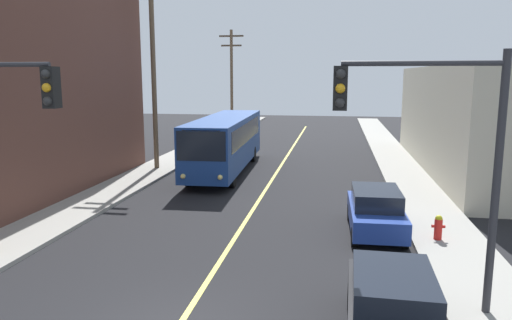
{
  "coord_description": "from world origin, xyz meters",
  "views": [
    {
      "loc": [
        3.39,
        -9.5,
        5.58
      ],
      "look_at": [
        0.0,
        10.95,
        2.0
      ],
      "focal_mm": 34.29,
      "sensor_mm": 36.0,
      "label": 1
    }
  ],
  "objects_px": {
    "parked_car_black": "(392,308)",
    "traffic_signal_right_corner": "(428,133)",
    "city_bus": "(226,141)",
    "fire_hydrant": "(438,227)",
    "parked_car_blue": "(376,210)",
    "utility_pole_mid": "(153,61)",
    "utility_pole_far": "(232,76)"
  },
  "relations": [
    {
      "from": "parked_car_black",
      "to": "traffic_signal_right_corner",
      "type": "distance_m",
      "value": 3.9
    },
    {
      "from": "traffic_signal_right_corner",
      "to": "fire_hydrant",
      "type": "relative_size",
      "value": 7.14
    },
    {
      "from": "utility_pole_mid",
      "to": "utility_pole_far",
      "type": "height_order",
      "value": "utility_pole_mid"
    },
    {
      "from": "parked_car_black",
      "to": "traffic_signal_right_corner",
      "type": "bearing_deg",
      "value": 64.37
    },
    {
      "from": "parked_car_blue",
      "to": "parked_car_black",
      "type": "bearing_deg",
      "value": -91.63
    },
    {
      "from": "parked_car_black",
      "to": "parked_car_blue",
      "type": "height_order",
      "value": "same"
    },
    {
      "from": "utility_pole_far",
      "to": "utility_pole_mid",
      "type": "bearing_deg",
      "value": -90.66
    },
    {
      "from": "parked_car_blue",
      "to": "utility_pole_far",
      "type": "height_order",
      "value": "utility_pole_far"
    },
    {
      "from": "city_bus",
      "to": "utility_pole_far",
      "type": "height_order",
      "value": "utility_pole_far"
    },
    {
      "from": "parked_car_black",
      "to": "utility_pole_mid",
      "type": "bearing_deg",
      "value": 123.79
    },
    {
      "from": "utility_pole_far",
      "to": "fire_hydrant",
      "type": "height_order",
      "value": "utility_pole_far"
    },
    {
      "from": "utility_pole_far",
      "to": "traffic_signal_right_corner",
      "type": "height_order",
      "value": "utility_pole_far"
    },
    {
      "from": "parked_car_blue",
      "to": "traffic_signal_right_corner",
      "type": "relative_size",
      "value": 0.74
    },
    {
      "from": "city_bus",
      "to": "parked_car_black",
      "type": "xyz_separation_m",
      "value": [
        7.64,
        -17.99,
        -0.98
      ]
    },
    {
      "from": "city_bus",
      "to": "traffic_signal_right_corner",
      "type": "relative_size",
      "value": 2.04
    },
    {
      "from": "city_bus",
      "to": "traffic_signal_right_corner",
      "type": "xyz_separation_m",
      "value": [
        8.42,
        -16.37,
        2.49
      ]
    },
    {
      "from": "city_bus",
      "to": "utility_pole_far",
      "type": "distance_m",
      "value": 20.6
    },
    {
      "from": "parked_car_blue",
      "to": "utility_pole_mid",
      "type": "relative_size",
      "value": 0.39
    },
    {
      "from": "fire_hydrant",
      "to": "utility_pole_mid",
      "type": "bearing_deg",
      "value": 142.28
    },
    {
      "from": "city_bus",
      "to": "utility_pole_mid",
      "type": "bearing_deg",
      "value": -175.2
    },
    {
      "from": "city_bus",
      "to": "utility_pole_mid",
      "type": "relative_size",
      "value": 1.07
    },
    {
      "from": "utility_pole_mid",
      "to": "fire_hydrant",
      "type": "relative_size",
      "value": 13.64
    },
    {
      "from": "city_bus",
      "to": "fire_hydrant",
      "type": "distance_m",
      "value": 14.97
    },
    {
      "from": "parked_car_black",
      "to": "utility_pole_far",
      "type": "bearing_deg",
      "value": 107.0
    },
    {
      "from": "utility_pole_mid",
      "to": "fire_hydrant",
      "type": "bearing_deg",
      "value": -37.72
    },
    {
      "from": "parked_car_black",
      "to": "fire_hydrant",
      "type": "relative_size",
      "value": 5.29
    },
    {
      "from": "city_bus",
      "to": "parked_car_blue",
      "type": "bearing_deg",
      "value": -52.94
    },
    {
      "from": "city_bus",
      "to": "fire_hydrant",
      "type": "bearing_deg",
      "value": -48.63
    },
    {
      "from": "parked_car_blue",
      "to": "utility_pole_mid",
      "type": "height_order",
      "value": "utility_pole_mid"
    },
    {
      "from": "parked_car_blue",
      "to": "utility_pole_far",
      "type": "bearing_deg",
      "value": 111.27
    },
    {
      "from": "parked_car_blue",
      "to": "utility_pole_mid",
      "type": "bearing_deg",
      "value": 140.08
    },
    {
      "from": "parked_car_blue",
      "to": "fire_hydrant",
      "type": "relative_size",
      "value": 5.28
    }
  ]
}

